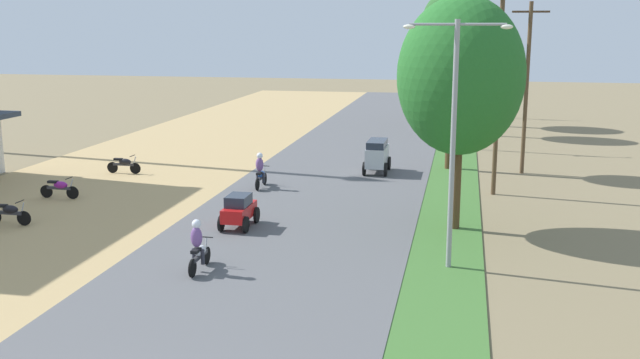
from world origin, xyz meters
name	(u,v)px	position (x,y,z in m)	size (l,w,h in m)	color
parked_motorbike_fourth	(9,212)	(-10.56, 13.32, 0.55)	(1.80, 0.54, 0.94)	black
parked_motorbike_fifth	(60,187)	(-10.98, 17.58, 0.55)	(1.80, 0.54, 0.94)	black
parked_motorbike_sixth	(124,164)	(-10.68, 23.17, 0.55)	(1.80, 0.54, 0.94)	black
median_tree_nearest	(461,76)	(5.92, 16.12, 5.66)	(4.54, 4.54, 8.45)	#4C351E
median_tree_second	(454,21)	(5.40, 27.70, 7.61)	(3.11, 3.11, 9.12)	#4C351E
median_tree_third	(463,25)	(5.76, 40.56, 7.42)	(3.58, 3.58, 9.55)	#4C351E
median_tree_fourth	(461,19)	(5.56, 45.68, 7.80)	(3.96, 3.96, 9.62)	#4C351E
streetlamp_near	(454,128)	(5.80, 11.59, 4.43)	(3.16, 0.20, 7.57)	gray
streetlamp_mid	(461,77)	(5.80, 34.51, 4.38)	(3.16, 0.20, 7.46)	gray
streetlamp_far	(462,65)	(5.80, 50.91, 4.20)	(3.16, 0.20, 7.11)	gray
utility_pole_near	(499,83)	(7.51, 22.28, 4.95)	(1.80, 0.20, 9.51)	brown
utility_pole_far	(527,85)	(9.11, 27.45, 4.47)	(1.80, 0.20, 8.57)	brown
car_hatchback_red	(239,210)	(-1.96, 14.63, 0.75)	(1.04, 2.00, 1.23)	red
car_van_silver	(377,154)	(1.86, 25.77, 1.02)	(1.19, 2.41, 1.67)	#B7BCC1
motorbike_foreground_rider	(198,247)	(-1.67, 9.62, 0.86)	(0.54, 1.80, 1.66)	black
motorbike_ahead_second	(261,171)	(-2.98, 21.22, 0.86)	(0.54, 1.80, 1.66)	black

